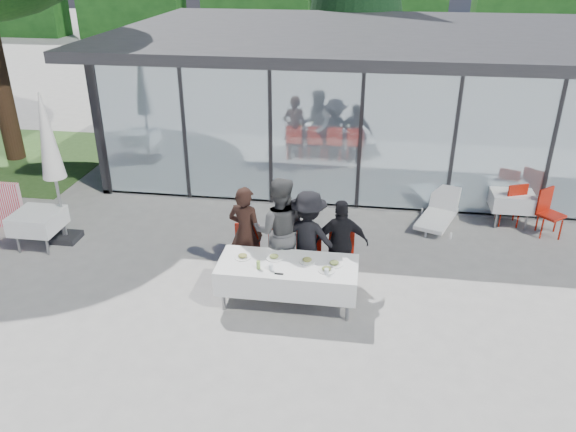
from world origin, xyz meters
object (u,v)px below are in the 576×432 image
Objects in this scene: diner_chair_d at (341,256)px; lounger at (439,212)px; folded_eyeglasses at (279,274)px; dining_table at (288,275)px; spare_chair_b at (512,202)px; diner_b at (279,231)px; diner_c at (308,238)px; market_umbrella at (49,147)px; plate_c at (307,260)px; spare_table_right at (511,199)px; plate_a at (243,256)px; plate_d at (334,263)px; diner_d at (341,244)px; spare_table_left at (38,221)px; plate_extra at (326,269)px; diner_chair_a at (247,249)px; diner_chair_c at (308,253)px; juice_bottle at (258,265)px; spare_chair_a at (548,210)px; diner_a at (246,233)px; diner_chair_b at (280,251)px; plate_b at (274,257)px.

diner_chair_d reaches higher than lounger.
folded_eyeglasses is 0.10× the size of lounger.
dining_table is 2.32× the size of spare_chair_b.
diner_chair_d is at bearing 176.40° from diner_b.
diner_c is 5.17m from market_umbrella.
diner_chair_d reaches higher than plate_c.
diner_c is 1.99× the size of spare_table_right.
diner_chair_d is 3.60× the size of plate_a.
plate_d is 4.98m from spare_table_right.
diner_d is 5.92m from spare_table_left.
plate_extra is (-0.11, -0.20, 0.00)m from plate_d.
diner_chair_d is 4.47m from spare_table_right.
diner_chair_a is at bearing -8.27° from diner_b.
plate_d is (0.99, -0.64, -0.19)m from diner_b.
diner_chair_c reaches higher than plate_c.
spare_table_left is (-4.65, 1.43, -0.26)m from juice_bottle.
market_umbrella is at bearing 168.64° from diner_chair_a.
market_umbrella is at bearing -169.89° from spare_chair_a.
diner_chair_a is 6.22m from spare_chair_a.
plate_extra is at bearing 166.17° from diner_a.
diner_chair_b is at bearing 180.00° from diner_chair_c.
spare_table_right is (3.97, 2.89, 0.02)m from diner_chair_c.
diner_chair_d is 3.30m from lounger.
diner_chair_b is 1.13× the size of spare_table_left.
diner_chair_d is 0.33× the size of market_umbrella.
diner_c is (0.50, -0.03, 0.32)m from diner_chair_b.
diner_a reaches higher than plate_a.
diner_b is 1.21× the size of diner_d.
plate_b is (0.01, -0.61, 0.24)m from diner_chair_b.
folded_eyeglasses is (-0.39, -0.45, -0.02)m from plate_c.
plate_b is 0.19× the size of lounger.
juice_bottle reaches higher than lounger.
plate_c is (0.30, 0.11, 0.24)m from dining_table.
spare_chair_a is (5.70, 2.49, 0.00)m from diner_chair_a.
spare_chair_b reaches higher than plate_b.
diner_c is at bearing -132.95° from lounger.
spare_chair_a reaches higher than spare_table_right.
diner_chair_a is 0.67× the size of lounger.
diner_chair_b is 1.02m from juice_bottle.
diner_chair_c reaches higher than spare_table_left.
spare_chair_a is at bearing 31.32° from plate_b.
plate_b is (-1.06, -0.58, -0.02)m from diner_d.
market_umbrella reaches higher than spare_table_right.
diner_c is 6.32× the size of plate_a.
spare_table_right is at bearing 147.98° from spare_chair_a.
plate_a is 1.00× the size of plate_extra.
spare_table_left is at bearing 168.40° from plate_c.
spare_chair_a is at bearing 38.59° from plate_extra.
plate_extra is 0.32× the size of spare_table_left.
plate_a and plate_c have the same top height.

